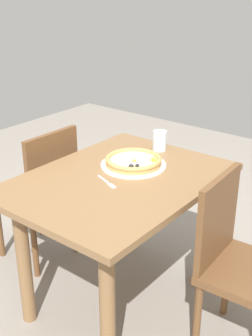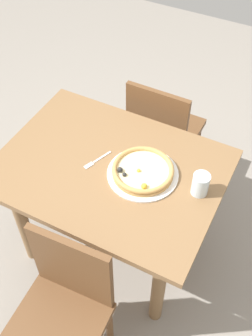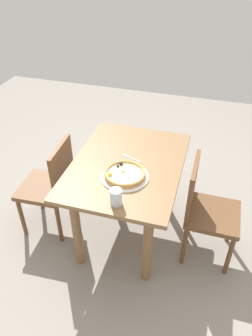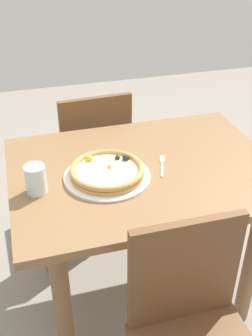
# 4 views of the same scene
# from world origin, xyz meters

# --- Properties ---
(ground_plane) EXTENTS (6.00, 6.00, 0.00)m
(ground_plane) POSITION_xyz_m (0.00, 0.00, 0.00)
(ground_plane) COLOR gray
(dining_table) EXTENTS (1.10, 0.82, 0.75)m
(dining_table) POSITION_xyz_m (0.00, 0.00, 0.62)
(dining_table) COLOR olive
(dining_table) RESTS_ON ground
(chair_far) EXTENTS (0.42, 0.42, 0.87)m
(chair_far) POSITION_xyz_m (-0.10, 0.63, 0.48)
(chair_far) COLOR brown
(chair_far) RESTS_ON ground
(plate) EXTENTS (0.35, 0.35, 0.01)m
(plate) POSITION_xyz_m (-0.17, -0.03, 0.75)
(plate) COLOR white
(plate) RESTS_ON dining_table
(pizza) EXTENTS (0.30, 0.30, 0.05)m
(pizza) POSITION_xyz_m (-0.17, -0.03, 0.78)
(pizza) COLOR tan
(pizza) RESTS_ON plate
(fork) EXTENTS (0.07, 0.16, 0.00)m
(fork) POSITION_xyz_m (0.08, -0.00, 0.75)
(fork) COLOR silver
(fork) RESTS_ON dining_table
(drinking_glass) EXTENTS (0.08, 0.08, 0.11)m
(drinking_glass) POSITION_xyz_m (-0.44, -0.06, 0.81)
(drinking_glass) COLOR silver
(drinking_glass) RESTS_ON dining_table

